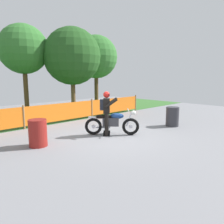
# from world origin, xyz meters

# --- Properties ---
(ground) EXTENTS (24.00, 24.00, 0.02)m
(ground) POSITION_xyz_m (0.00, 0.00, -0.01)
(ground) COLOR gray
(grass_verge) EXTENTS (24.00, 6.15, 0.01)m
(grass_verge) POSITION_xyz_m (0.00, 6.46, 0.01)
(grass_verge) COLOR #386B2D
(grass_verge) RESTS_ON ground
(barrier_fence) EXTENTS (11.33, 0.08, 1.05)m
(barrier_fence) POSITION_xyz_m (-0.00, 3.38, 0.54)
(barrier_fence) COLOR olive
(barrier_fence) RESTS_ON ground
(tree_near_left) EXTENTS (2.99, 2.99, 5.40)m
(tree_near_left) POSITION_xyz_m (0.07, 7.66, 3.88)
(tree_near_left) COLOR brown
(tree_near_left) RESTS_ON ground
(tree_near_right) EXTENTS (3.60, 3.60, 5.32)m
(tree_near_right) POSITION_xyz_m (2.44, 5.98, 3.51)
(tree_near_right) COLOR brown
(tree_near_right) RESTS_ON ground
(tree_rightmost) EXTENTS (3.00, 3.00, 5.13)m
(tree_rightmost) POSITION_xyz_m (4.55, 6.15, 3.61)
(tree_rightmost) COLOR brown
(tree_rightmost) RESTS_ON ground
(motorcycle_lead) EXTENTS (1.57, 1.57, 1.00)m
(motorcycle_lead) POSITION_xyz_m (0.20, 0.06, 0.48)
(motorcycle_lead) COLOR black
(motorcycle_lead) RESTS_ON ground
(rider_lead) EXTENTS (0.76, 0.76, 1.69)m
(rider_lead) POSITION_xyz_m (0.03, 0.22, 0.95)
(rider_lead) COLOR black
(rider_lead) RESTS_ON ground
(oil_drum) EXTENTS (0.58, 0.58, 0.88)m
(oil_drum) POSITION_xyz_m (-2.50, 0.75, 0.44)
(oil_drum) COLOR maroon
(oil_drum) RESTS_ON ground
(spare_drum) EXTENTS (0.58, 0.58, 0.88)m
(spare_drum) POSITION_xyz_m (3.22, -0.77, 0.44)
(spare_drum) COLOR #2D2D33
(spare_drum) RESTS_ON ground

